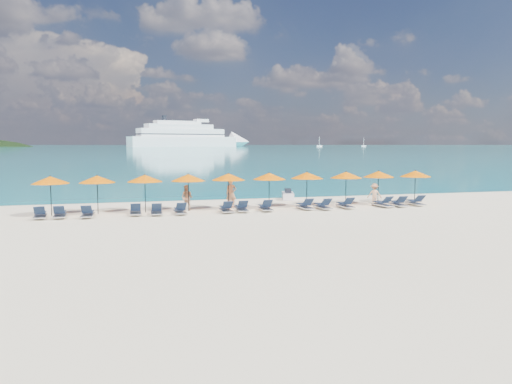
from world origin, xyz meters
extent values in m
plane|color=beige|center=(0.00, 0.00, 0.00)|extent=(1400.00, 1400.00, 0.00)
cube|color=#1FA9B2|center=(0.00, 660.00, 0.01)|extent=(1600.00, 1300.00, 0.01)
cube|color=white|center=(51.89, 506.67, 5.27)|extent=(117.04, 53.36, 10.53)
cone|color=white|center=(118.49, 526.58, 5.27)|extent=(28.84, 28.84, 23.17)
cube|color=white|center=(49.87, 506.07, 14.75)|extent=(93.93, 43.70, 8.43)
cube|color=white|center=(47.85, 505.47, 21.06)|extent=(73.35, 35.71, 5.27)
cube|color=white|center=(45.84, 504.86, 25.28)|extent=(50.24, 26.04, 3.69)
cube|color=black|center=(49.87, 506.07, 13.17)|extent=(95.10, 44.23, 0.95)
cube|color=black|center=(49.87, 506.07, 16.85)|extent=(92.76, 43.16, 0.95)
cylinder|color=black|center=(31.91, 500.70, 29.49)|extent=(4.63, 4.63, 5.79)
cube|color=white|center=(195.12, 480.32, 0.80)|extent=(6.01, 2.00, 1.60)
cylinder|color=white|center=(195.12, 480.32, 6.01)|extent=(0.36, 0.36, 10.02)
cube|color=white|center=(254.27, 493.53, 0.71)|extent=(5.29, 1.76, 1.41)
cylinder|color=white|center=(254.27, 493.53, 5.29)|extent=(0.32, 0.32, 8.82)
cube|color=silver|center=(3.94, 8.94, 0.26)|extent=(1.30, 2.24, 0.48)
cube|color=black|center=(3.89, 8.77, 0.61)|extent=(0.65, 0.96, 0.31)
cylinder|color=black|center=(4.07, 9.45, 0.75)|extent=(0.48, 0.17, 0.05)
imported|color=tan|center=(-1.05, 5.15, 0.92)|extent=(0.70, 0.48, 1.84)
imported|color=tan|center=(-3.86, 4.73, 0.77)|extent=(0.87, 0.78, 1.55)
imported|color=tan|center=(8.34, 4.17, 0.72)|extent=(1.02, 0.81, 1.44)
cylinder|color=black|center=(-11.50, 4.47, 1.10)|extent=(0.05, 0.05, 2.20)
cone|color=#E25F00|center=(-11.50, 4.47, 2.02)|extent=(2.10, 2.10, 0.42)
sphere|color=black|center=(-11.50, 4.47, 2.24)|extent=(0.08, 0.08, 0.08)
cylinder|color=black|center=(-9.00, 4.51, 1.10)|extent=(0.05, 0.05, 2.20)
cone|color=#E25F00|center=(-9.00, 4.51, 2.02)|extent=(2.10, 2.10, 0.42)
sphere|color=black|center=(-9.00, 4.51, 2.24)|extent=(0.08, 0.08, 0.08)
cylinder|color=black|center=(-6.33, 4.53, 1.10)|extent=(0.05, 0.05, 2.20)
cone|color=#E25F00|center=(-6.33, 4.53, 2.02)|extent=(2.10, 2.10, 0.42)
sphere|color=black|center=(-6.33, 4.53, 2.24)|extent=(0.08, 0.08, 0.08)
cylinder|color=black|center=(-3.79, 4.51, 1.10)|extent=(0.05, 0.05, 2.20)
cone|color=#E25F00|center=(-3.79, 4.51, 2.02)|extent=(2.10, 2.10, 0.42)
sphere|color=black|center=(-3.79, 4.51, 2.24)|extent=(0.08, 0.08, 0.08)
cylinder|color=black|center=(-1.33, 4.57, 1.10)|extent=(0.05, 0.05, 2.20)
cone|color=#E25F00|center=(-1.33, 4.57, 2.02)|extent=(2.10, 2.10, 0.42)
sphere|color=black|center=(-1.33, 4.57, 2.24)|extent=(0.08, 0.08, 0.08)
cylinder|color=black|center=(1.23, 4.48, 1.10)|extent=(0.05, 0.05, 2.20)
cone|color=#E25F00|center=(1.23, 4.48, 2.02)|extent=(2.10, 2.10, 0.42)
sphere|color=black|center=(1.23, 4.48, 2.24)|extent=(0.08, 0.08, 0.08)
cylinder|color=black|center=(3.79, 4.63, 1.10)|extent=(0.05, 0.05, 2.20)
cone|color=#E25F00|center=(3.79, 4.63, 2.02)|extent=(2.10, 2.10, 0.42)
sphere|color=black|center=(3.79, 4.63, 2.24)|extent=(0.08, 0.08, 0.08)
cylinder|color=black|center=(6.40, 4.42, 1.10)|extent=(0.05, 0.05, 2.20)
cone|color=#E25F00|center=(6.40, 4.42, 2.02)|extent=(2.10, 2.10, 0.42)
sphere|color=black|center=(6.40, 4.42, 2.24)|extent=(0.08, 0.08, 0.08)
cylinder|color=black|center=(8.84, 4.64, 1.10)|extent=(0.05, 0.05, 2.20)
cone|color=#E25F00|center=(8.84, 4.64, 2.02)|extent=(2.10, 2.10, 0.42)
sphere|color=black|center=(8.84, 4.64, 2.24)|extent=(0.08, 0.08, 0.08)
cylinder|color=black|center=(11.45, 4.40, 1.10)|extent=(0.05, 0.05, 2.20)
cone|color=#E25F00|center=(11.45, 4.40, 2.02)|extent=(2.10, 2.10, 0.42)
sphere|color=black|center=(11.45, 4.40, 2.24)|extent=(0.08, 0.08, 0.08)
cube|color=silver|center=(-11.94, 3.47, 0.14)|extent=(0.77, 1.75, 0.06)
cube|color=#14223A|center=(-11.96, 3.72, 0.30)|extent=(0.65, 1.14, 0.04)
cube|color=#14223A|center=(-11.89, 2.92, 0.55)|extent=(0.60, 0.58, 0.43)
cube|color=silver|center=(-10.94, 3.43, 0.14)|extent=(0.71, 1.73, 0.06)
cube|color=#14223A|center=(-10.95, 3.68, 0.30)|extent=(0.61, 1.13, 0.04)
cube|color=#14223A|center=(-10.91, 2.88, 0.55)|extent=(0.58, 0.57, 0.43)
cube|color=silver|center=(-9.48, 3.26, 0.14)|extent=(0.68, 1.72, 0.06)
cube|color=#14223A|center=(-9.47, 3.51, 0.30)|extent=(0.59, 1.12, 0.04)
cube|color=#14223A|center=(-9.50, 2.71, 0.55)|extent=(0.57, 0.56, 0.43)
cube|color=silver|center=(-6.92, 3.52, 0.14)|extent=(0.64, 1.71, 0.06)
cube|color=#14223A|center=(-6.92, 3.77, 0.30)|extent=(0.56, 1.11, 0.04)
cube|color=#14223A|center=(-6.92, 2.97, 0.55)|extent=(0.56, 0.54, 0.43)
cube|color=silver|center=(-5.77, 3.30, 0.14)|extent=(0.68, 1.72, 0.06)
cube|color=#14223A|center=(-5.76, 3.55, 0.30)|extent=(0.59, 1.12, 0.04)
cube|color=#14223A|center=(-5.79, 2.75, 0.55)|extent=(0.57, 0.56, 0.43)
cube|color=silver|center=(-4.44, 3.24, 0.14)|extent=(0.66, 1.71, 0.06)
cube|color=#14223A|center=(-4.45, 3.49, 0.30)|extent=(0.57, 1.11, 0.04)
cube|color=#14223A|center=(-4.43, 2.69, 0.55)|extent=(0.56, 0.55, 0.43)
cube|color=silver|center=(-1.75, 3.26, 0.14)|extent=(0.65, 1.71, 0.06)
cube|color=#14223A|center=(-1.75, 3.51, 0.30)|extent=(0.57, 1.11, 0.04)
cube|color=#14223A|center=(-1.76, 2.71, 0.55)|extent=(0.56, 0.55, 0.43)
cube|color=silver|center=(-0.78, 3.36, 0.14)|extent=(0.76, 1.74, 0.06)
cube|color=#14223A|center=(-0.76, 3.61, 0.30)|extent=(0.64, 1.14, 0.04)
cube|color=#14223A|center=(-0.83, 2.82, 0.55)|extent=(0.59, 0.58, 0.43)
cube|color=silver|center=(0.67, 3.34, 0.14)|extent=(0.70, 1.73, 0.06)
cube|color=#14223A|center=(0.68, 3.59, 0.30)|extent=(0.60, 1.13, 0.04)
cube|color=#14223A|center=(0.64, 2.79, 0.55)|extent=(0.58, 0.56, 0.43)
cube|color=silver|center=(3.20, 3.37, 0.14)|extent=(0.64, 1.71, 0.06)
cube|color=#14223A|center=(3.20, 3.62, 0.30)|extent=(0.56, 1.11, 0.04)
cube|color=#14223A|center=(3.21, 2.82, 0.55)|extent=(0.56, 0.54, 0.43)
cube|color=silver|center=(4.29, 3.14, 0.14)|extent=(0.67, 1.72, 0.06)
cube|color=#14223A|center=(4.28, 3.39, 0.30)|extent=(0.58, 1.11, 0.04)
cube|color=#14223A|center=(4.30, 2.59, 0.55)|extent=(0.56, 0.55, 0.43)
cube|color=silver|center=(5.85, 3.27, 0.14)|extent=(0.62, 1.70, 0.06)
cube|color=#14223A|center=(5.85, 3.52, 0.30)|extent=(0.55, 1.10, 0.04)
cube|color=#14223A|center=(5.85, 2.72, 0.55)|extent=(0.55, 0.54, 0.43)
cube|color=silver|center=(8.41, 3.23, 0.14)|extent=(0.77, 1.75, 0.06)
cube|color=#14223A|center=(8.39, 3.48, 0.30)|extent=(0.64, 1.14, 0.04)
cube|color=#14223A|center=(8.46, 2.68, 0.55)|extent=(0.59, 0.58, 0.43)
cube|color=silver|center=(9.48, 3.18, 0.14)|extent=(0.77, 1.75, 0.06)
cube|color=#14223A|center=(9.50, 3.43, 0.30)|extent=(0.65, 1.15, 0.04)
cube|color=#14223A|center=(9.43, 2.63, 0.55)|extent=(0.60, 0.58, 0.43)
cube|color=silver|center=(10.88, 3.40, 0.14)|extent=(0.71, 1.73, 0.06)
cube|color=#14223A|center=(10.90, 3.65, 0.30)|extent=(0.61, 1.13, 0.04)
cube|color=#14223A|center=(10.85, 2.85, 0.55)|extent=(0.58, 0.57, 0.43)
camera|label=1|loc=(-7.38, -25.28, 4.08)|focal=35.00mm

